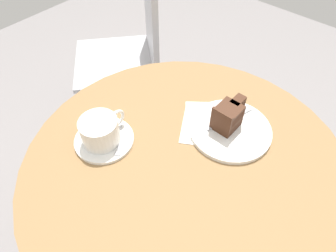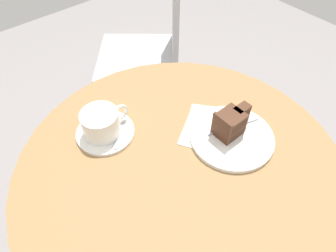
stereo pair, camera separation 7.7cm
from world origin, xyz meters
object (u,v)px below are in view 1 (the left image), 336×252
Objects in this scene: fork at (234,115)px; cafe_chair at (133,43)px; teaspoon at (119,144)px; saucer at (104,140)px; cake_slice at (228,116)px; coffee_cup at (100,130)px; cake_plate at (230,130)px; napkin at (210,123)px.

cafe_chair reaches higher than fork.
saucer is at bearing -118.01° from teaspoon.
saucer is at bearing 139.18° from cake_slice.
saucer is 0.33m from cake_slice.
teaspoon is 0.09× the size of cafe_chair.
fork is 0.17× the size of cafe_chair.
cafe_chair reaches higher than saucer.
cake_plate is at bearing -42.81° from coffee_cup.
fork reaches higher than saucer.
coffee_cup is (-0.00, 0.00, 0.04)m from saucer.
cake_slice reaches higher than fork.
napkin is at bearing 15.44° from cafe_chair.
cake_slice is 0.05m from fork.
teaspoon is 0.73m from cafe_chair.
fork is at bearing 4.70° from cake_slice.
saucer is 1.56× the size of cake_slice.
cake_slice is 0.46× the size of napkin.
fork reaches higher than teaspoon.
cake_plate is 1.46× the size of fork.
coffee_cup reaches higher than fork.
teaspoon is at bearing -70.83° from coffee_cup.
teaspoon is 0.78× the size of cake_slice.
fork is 0.70× the size of napkin.
cake_plate is 0.04m from cake_slice.
cake_plate is at bearing 98.49° from teaspoon.
cake_plate is at bearing -103.52° from cake_slice.
saucer is 0.34m from cake_plate.
cake_slice is 0.11× the size of cafe_chair.
teaspoon is 0.35× the size of cake_plate.
teaspoon is at bearing 144.31° from cake_slice.
cake_plate is (0.25, -0.23, 0.00)m from saucer.
cafe_chair is (0.23, 0.66, -0.17)m from fork.
teaspoon reaches higher than napkin.
coffee_cup is at bearing 143.66° from napkin.
cake_plate is at bearing -141.25° from fork.
cafe_chair is at bearing -179.26° from teaspoon.
cake_slice reaches higher than cake_plate.
saucer is 0.05m from teaspoon.
saucer reaches higher than napkin.
napkin is at bearing -36.34° from coffee_cup.
teaspoon is at bearing -74.95° from saucer.
coffee_cup reaches higher than napkin.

